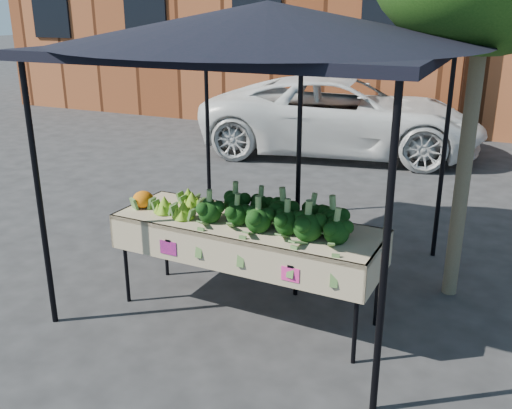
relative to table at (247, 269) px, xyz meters
The scene contains 8 objects.
ground 0.45m from the table, 127.85° to the left, with size 90.00×90.00×0.00m, color #252528.
table is the anchor object (origin of this frame).
canopy 1.10m from the table, 96.33° to the left, with size 3.16×3.16×2.74m, color black, non-canonical shape.
broccoli_heap 0.65m from the table, ahead, with size 1.39×0.59×0.29m, color black.
romanesco_cluster 0.87m from the table, behind, with size 0.45×0.59×0.22m, color #84AB21.
cauliflower_pair 1.19m from the table, behind, with size 0.22×0.22×0.20m, color orange.
vehicle 6.71m from the table, 98.76° to the left, with size 2.42×1.46×5.25m, color white.
street_tree 2.57m from the table, 35.68° to the left, with size 2.03×2.03×4.01m, color #1E4C14, non-canonical shape.
Camera 1 is at (2.04, -4.26, 2.69)m, focal length 39.91 mm.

